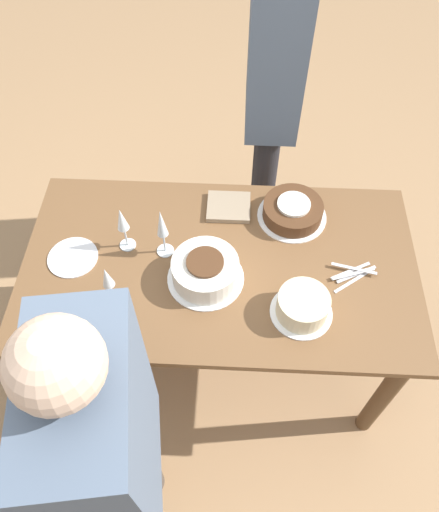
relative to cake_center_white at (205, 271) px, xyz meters
name	(u,v)px	position (x,y,z in m)	size (l,w,h in m)	color
ground_plane	(219,349)	(-0.05, -0.07, -0.81)	(12.00, 12.00, 0.00)	#A87F56
dining_table	(219,280)	(-0.05, -0.07, -0.17)	(1.51, 0.83, 0.76)	brown
cake_center_white	(205,271)	(0.00, 0.00, 0.00)	(0.29, 0.29, 0.11)	white
cake_front_chocolate	(293,211)	(-0.33, -0.32, -0.02)	(0.28, 0.28, 0.08)	white
cake_back_decorated	(303,306)	(-0.35, 0.13, 0.00)	(0.22, 0.22, 0.10)	white
wine_glass_near	(122,222)	(0.31, -0.14, 0.09)	(0.06, 0.06, 0.21)	silver
wine_glass_far	(108,280)	(0.32, 0.11, 0.08)	(0.07, 0.07, 0.20)	silver
wine_glass_extra	(162,226)	(0.16, -0.12, 0.10)	(0.07, 0.07, 0.24)	silver
dessert_plate_right	(73,258)	(0.52, -0.07, -0.05)	(0.19, 0.19, 0.01)	silver
fork_pile	(353,274)	(-0.55, -0.04, -0.04)	(0.18, 0.14, 0.02)	silver
napkin_stack	(229,207)	(-0.07, -0.35, -0.04)	(0.18, 0.16, 0.02)	gray
person_cutting	(274,74)	(-0.24, -0.83, 0.26)	(0.22, 0.40, 1.76)	#232328
person_watching	(112,449)	(0.20, 0.68, 0.16)	(0.28, 0.43, 1.60)	#4C4238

